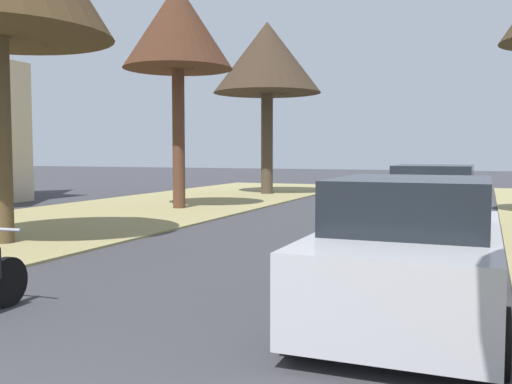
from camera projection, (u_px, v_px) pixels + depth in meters
name	position (u px, v px, depth m)	size (l,w,h in m)	color
street_tree_left_mid_b	(178.00, 29.00, 18.31)	(3.51, 3.51, 7.17)	#533424
street_tree_left_far	(267.00, 59.00, 24.85)	(4.67, 4.67, 7.42)	#46392C
parked_sedan_silver	(413.00, 253.00, 6.48)	(1.95, 4.40, 1.57)	#BCBCC1
parked_sedan_white	(434.00, 203.00, 12.82)	(1.95, 4.40, 1.57)	white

